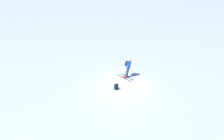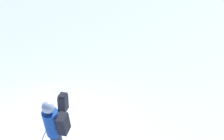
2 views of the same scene
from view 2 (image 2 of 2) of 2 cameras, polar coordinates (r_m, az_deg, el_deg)
name	(u,v)px [view 2 (image 2 of 2)]	position (r m, az deg, el deg)	size (l,w,h in m)	color
ground_plane	(52,127)	(10.06, -9.12, -8.57)	(300.00, 300.00, 0.00)	white
skier	(55,130)	(8.15, -8.68, -8.99)	(1.52, 1.70, 1.86)	black
spare_backpack	(63,102)	(10.60, -7.47, -4.91)	(0.37, 0.34, 0.50)	black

